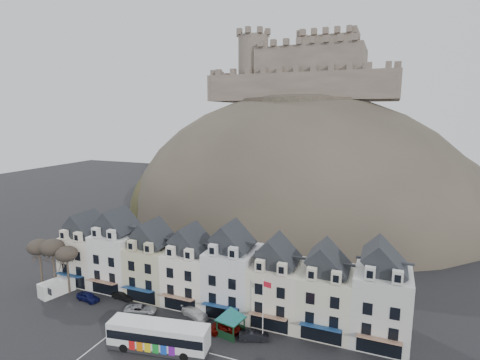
% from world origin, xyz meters
% --- Properties ---
extents(townhouse_terrace, '(54.40, 9.35, 11.80)m').
position_xyz_m(townhouse_terrace, '(0.15, 15.97, 5.30)').
color(townhouse_terrace, white).
rests_on(townhouse_terrace, ground).
extents(castle_hill, '(100.00, 76.00, 68.00)m').
position_xyz_m(castle_hill, '(1.25, 68.95, 0.11)').
color(castle_hill, '#3A352D').
rests_on(castle_hill, ground).
extents(castle, '(50.20, 22.20, 22.00)m').
position_xyz_m(castle, '(0.51, 75.93, 40.19)').
color(castle, brown).
rests_on(castle, ground).
extents(tree_left_far, '(3.61, 3.61, 8.24)m').
position_xyz_m(tree_left_far, '(-29.00, 10.50, 6.90)').
color(tree_left_far, '#342B21').
rests_on(tree_left_far, ground).
extents(tree_left_mid, '(3.78, 3.78, 8.64)m').
position_xyz_m(tree_left_mid, '(-26.00, 10.50, 7.24)').
color(tree_left_mid, '#342B21').
rests_on(tree_left_mid, ground).
extents(tree_left_near, '(3.43, 3.43, 7.84)m').
position_xyz_m(tree_left_near, '(-23.00, 10.50, 6.55)').
color(tree_left_near, '#342B21').
rests_on(tree_left_near, ground).
extents(bus, '(12.78, 4.90, 3.52)m').
position_xyz_m(bus, '(-1.16, 3.32, 1.95)').
color(bus, '#262628').
rests_on(bus, ground).
extents(bus_shelter, '(6.15, 6.15, 3.98)m').
position_xyz_m(bus_shelter, '(5.75, 9.50, 3.09)').
color(bus_shelter, black).
rests_on(bus_shelter, ground).
extents(flagpole, '(1.18, 0.31, 8.30)m').
position_xyz_m(flagpole, '(10.05, 9.98, 4.74)').
color(flagpole, silver).
rests_on(flagpole, ground).
extents(white_van, '(3.44, 5.52, 2.34)m').
position_xyz_m(white_van, '(-24.60, 9.50, 1.17)').
color(white_van, white).
rests_on(white_van, ground).
extents(car_navy, '(4.11, 2.07, 1.34)m').
position_xyz_m(car_navy, '(-18.28, 9.57, 0.67)').
color(car_navy, '#0C1040').
rests_on(car_navy, ground).
extents(car_black, '(3.83, 1.63, 1.23)m').
position_xyz_m(car_black, '(-13.53, 12.00, 0.61)').
color(car_black, black).
rests_on(car_black, ground).
extents(car_silver, '(4.92, 3.50, 1.26)m').
position_xyz_m(car_silver, '(-8.47, 9.50, 0.63)').
color(car_silver, '#A5A7AD').
rests_on(car_silver, ground).
extents(car_white, '(4.93, 3.42, 1.33)m').
position_xyz_m(car_white, '(-0.73, 11.61, 0.66)').
color(car_white, silver).
rests_on(car_white, ground).
extents(car_maroon, '(4.87, 3.44, 1.54)m').
position_xyz_m(car_maroon, '(4.80, 9.50, 0.77)').
color(car_maroon, '#510804').
rests_on(car_maroon, ground).
extents(car_charcoal, '(4.09, 2.63, 1.27)m').
position_xyz_m(car_charcoal, '(8.97, 9.50, 0.64)').
color(car_charcoal, black).
rests_on(car_charcoal, ground).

